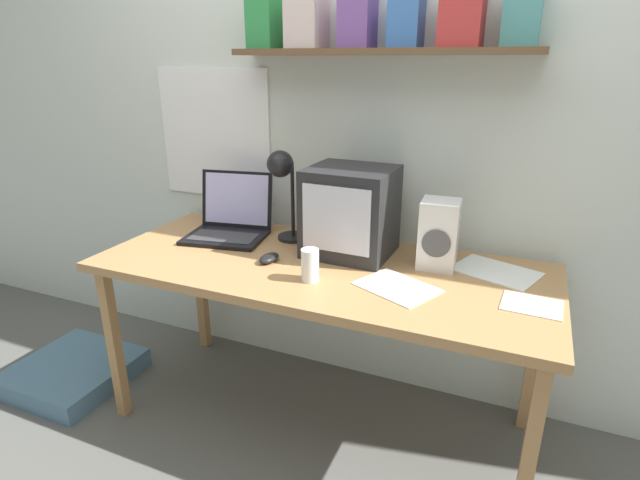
% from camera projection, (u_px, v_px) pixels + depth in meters
% --- Properties ---
extents(ground_plane, '(12.00, 12.00, 0.00)m').
position_uv_depth(ground_plane, '(320.00, 419.00, 2.22)').
color(ground_plane, '#5B5B56').
extents(back_wall, '(5.60, 0.24, 2.60)m').
position_uv_depth(back_wall, '(359.00, 108.00, 2.15)').
color(back_wall, silver).
rests_on(back_wall, ground_plane).
extents(corner_desk, '(1.78, 0.75, 0.75)m').
position_uv_depth(corner_desk, '(320.00, 277.00, 1.98)').
color(corner_desk, '#B2814F').
rests_on(corner_desk, ground_plane).
extents(crt_monitor, '(0.34, 0.32, 0.36)m').
position_uv_depth(crt_monitor, '(350.00, 212.00, 2.01)').
color(crt_monitor, '#232326').
rests_on(crt_monitor, corner_desk).
extents(laptop, '(0.39, 0.36, 0.27)m').
position_uv_depth(laptop, '(230.00, 220.00, 2.27)').
color(laptop, black).
rests_on(laptop, corner_desk).
extents(desk_lamp, '(0.15, 0.19, 0.40)m').
position_uv_depth(desk_lamp, '(283.00, 178.00, 2.10)').
color(desk_lamp, black).
rests_on(desk_lamp, corner_desk).
extents(juice_glass, '(0.07, 0.07, 0.12)m').
position_uv_depth(juice_glass, '(310.00, 267.00, 1.80)').
color(juice_glass, white).
rests_on(juice_glass, corner_desk).
extents(space_heater, '(0.15, 0.15, 0.27)m').
position_uv_depth(space_heater, '(439.00, 234.00, 1.89)').
color(space_heater, white).
rests_on(space_heater, corner_desk).
extents(computer_mouse, '(0.07, 0.11, 0.03)m').
position_uv_depth(computer_mouse, '(269.00, 258.00, 1.98)').
color(computer_mouse, black).
rests_on(computer_mouse, corner_desk).
extents(loose_paper_near_laptop, '(0.35, 0.30, 0.00)m').
position_uv_depth(loose_paper_near_laptop, '(496.00, 271.00, 1.89)').
color(loose_paper_near_laptop, white).
rests_on(loose_paper_near_laptop, corner_desk).
extents(printed_handout, '(0.32, 0.29, 0.00)m').
position_uv_depth(printed_handout, '(397.00, 287.00, 1.76)').
color(printed_handout, white).
rests_on(printed_handout, corner_desk).
extents(loose_paper_near_monitor, '(0.19, 0.16, 0.00)m').
position_uv_depth(loose_paper_near_monitor, '(532.00, 305.00, 1.63)').
color(loose_paper_near_monitor, white).
rests_on(loose_paper_near_monitor, corner_desk).
extents(floor_cushion, '(0.52, 0.52, 0.10)m').
position_uv_depth(floor_cushion, '(74.00, 372.00, 2.47)').
color(floor_cushion, slate).
rests_on(floor_cushion, ground_plane).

